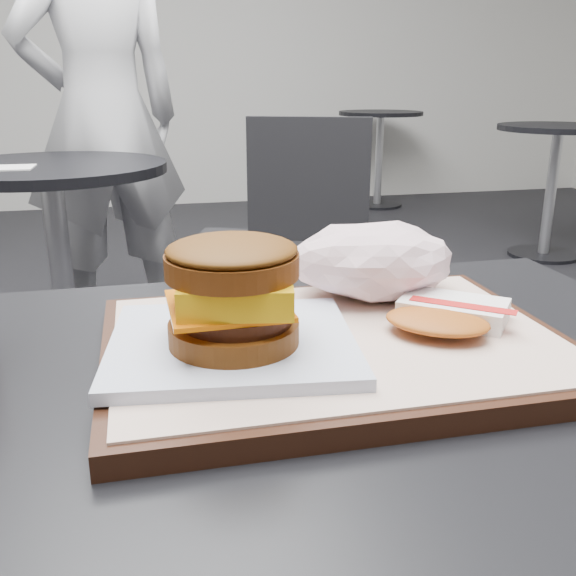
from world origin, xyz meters
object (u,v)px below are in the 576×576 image
Objects in this scene: neighbor_table at (56,228)px; patron at (102,116)px; serving_tray at (335,346)px; hash_brown at (446,315)px; breakfast_sandwich at (233,305)px; neighbor_chair at (272,233)px; crumpled_wrapper at (373,260)px.

patron reaches higher than neighbor_table.
patron is at bearing 97.33° from serving_tray.
serving_tray is 0.51× the size of neighbor_table.
hash_brown is 0.18× the size of neighbor_table.
neighbor_table is (-0.33, 1.61, -0.28)m from breakfast_sandwich.
neighbor_chair is (0.35, 1.56, -0.32)m from breakfast_sandwich.
breakfast_sandwich is at bearing -168.67° from serving_tray.
serving_tray is 2.39× the size of crumpled_wrapper.
crumpled_wrapper is at bearing 108.98° from hash_brown.
breakfast_sandwich is 0.19m from hash_brown.
breakfast_sandwich is 0.24× the size of neighbor_chair.
hash_brown is 1.58m from neighbor_chair.
neighbor_table is 0.85× the size of neighbor_chair.
serving_tray is at bearing 80.21° from patron.
neighbor_chair is (0.26, 1.54, -0.27)m from serving_tray.
patron is at bearing 133.90° from neighbor_chair.
crumpled_wrapper is 1.60m from neighbor_table.
breakfast_sandwich is 0.19m from crumpled_wrapper.
serving_tray is at bearing 11.33° from breakfast_sandwich.
patron is (-0.27, 2.09, 0.08)m from serving_tray.
neighbor_table is 0.68m from neighbor_chair.
hash_brown is 0.15× the size of neighbor_chair.
patron is at bearing 73.95° from neighbor_table.
serving_tray is 0.43× the size of neighbor_chair.
breakfast_sandwich is at bearing 77.80° from patron.
crumpled_wrapper is (0.15, 0.11, -0.00)m from breakfast_sandwich.
hash_brown is 2.13m from patron.
crumpled_wrapper is 2.03m from patron.
crumpled_wrapper is 0.09× the size of patron.
patron is (-0.34, 2.00, 0.03)m from crumpled_wrapper.
patron is (-0.18, 2.11, 0.03)m from breakfast_sandwich.
crumpled_wrapper is at bearing -97.69° from neighbor_chair.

